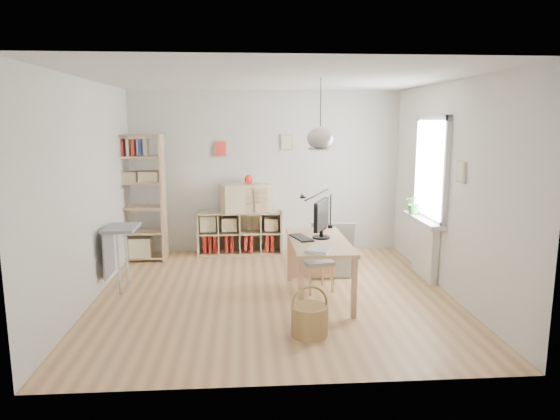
{
  "coord_description": "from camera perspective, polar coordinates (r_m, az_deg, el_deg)",
  "views": [
    {
      "loc": [
        -0.36,
        -6.12,
        2.2
      ],
      "look_at": [
        0.1,
        0.3,
        1.05
      ],
      "focal_mm": 32.0,
      "sensor_mm": 36.0,
      "label": 1
    }
  ],
  "objects": [
    {
      "name": "paper_tray",
      "position": [
        5.67,
        4.45,
        -4.55
      ],
      "size": [
        0.35,
        0.38,
        0.03
      ],
      "primitive_type": "cube",
      "rotation": [
        0.0,
        0.0,
        -0.42
      ],
      "color": "silver",
      "rests_on": "desk"
    },
    {
      "name": "red_vase",
      "position": [
        8.21,
        -3.62,
        3.5
      ],
      "size": [
        0.13,
        0.13,
        0.16
      ],
      "primitive_type": "ellipsoid",
      "color": "#A7120D",
      "rests_on": "drawer_chest"
    },
    {
      "name": "radiator",
      "position": [
        7.41,
        16.22,
        -4.34
      ],
      "size": [
        0.1,
        0.8,
        0.8
      ],
      "primitive_type": "cube",
      "color": "white",
      "rests_on": "ground"
    },
    {
      "name": "window_unit",
      "position": [
        7.23,
        16.93,
        4.53
      ],
      "size": [
        0.07,
        1.16,
        1.46
      ],
      "color": "white",
      "rests_on": "ground"
    },
    {
      "name": "yarn_ball",
      "position": [
        6.7,
        4.76,
        -1.68
      ],
      "size": [
        0.16,
        0.16,
        0.16
      ],
      "primitive_type": "sphere",
      "color": "#480911",
      "rests_on": "desk"
    },
    {
      "name": "keyboard",
      "position": [
        6.25,
        2.44,
        -3.19
      ],
      "size": [
        0.27,
        0.45,
        0.02
      ],
      "primitive_type": "cube",
      "rotation": [
        0.0,
        0.0,
        0.29
      ],
      "color": "black",
      "rests_on": "desk"
    },
    {
      "name": "potted_plant",
      "position": [
        7.52,
        15.2,
        0.78
      ],
      "size": [
        0.33,
        0.3,
        0.33
      ],
      "primitive_type": "imported",
      "rotation": [
        0.0,
        0.0,
        -0.17
      ],
      "color": "#2A712B",
      "rests_on": "windowsill"
    },
    {
      "name": "room_shell",
      "position": [
        6.04,
        4.61,
        8.21
      ],
      "size": [
        4.5,
        4.5,
        4.5
      ],
      "color": "white",
      "rests_on": "ground"
    },
    {
      "name": "wicker_basket",
      "position": [
        5.31,
        3.38,
        -12.34
      ],
      "size": [
        0.39,
        0.39,
        0.53
      ],
      "rotation": [
        0.0,
        0.0,
        0.16
      ],
      "color": "olive",
      "rests_on": "ground"
    },
    {
      "name": "monitor",
      "position": [
        6.24,
        4.76,
        -0.79
      ],
      "size": [
        0.27,
        0.53,
        0.48
      ],
      "rotation": [
        0.0,
        0.0,
        -0.41
      ],
      "color": "black",
      "rests_on": "desk"
    },
    {
      "name": "side_table",
      "position": [
        6.86,
        -18.18,
        -3.29
      ],
      "size": [
        0.4,
        0.55,
        0.85
      ],
      "color": "gray",
      "rests_on": "ground"
    },
    {
      "name": "ground",
      "position": [
        6.51,
        -0.7,
        -9.61
      ],
      "size": [
        4.5,
        4.5,
        0.0
      ],
      "primitive_type": "plane",
      "color": "tan",
      "rests_on": "ground"
    },
    {
      "name": "drawer_chest",
      "position": [
        8.25,
        -3.95,
        1.38
      ],
      "size": [
        0.87,
        0.58,
        0.46
      ],
      "primitive_type": "cube",
      "rotation": [
        0.0,
        0.0,
        0.3
      ],
      "color": "tan",
      "rests_on": "cube_shelf"
    },
    {
      "name": "desk",
      "position": [
        6.23,
        4.44,
        -4.24
      ],
      "size": [
        0.7,
        1.5,
        0.75
      ],
      "color": "tan",
      "rests_on": "ground"
    },
    {
      "name": "cube_shelf",
      "position": [
        8.42,
        -4.76,
        -2.96
      ],
      "size": [
        1.4,
        0.38,
        0.72
      ],
      "color": "tan",
      "rests_on": "ground"
    },
    {
      "name": "storage_chest",
      "position": [
        7.39,
        6.19,
        -5.39
      ],
      "size": [
        0.75,
        0.83,
        0.7
      ],
      "rotation": [
        0.0,
        0.0,
        -0.14
      ],
      "color": "#B5B5B0",
      "rests_on": "ground"
    },
    {
      "name": "chair",
      "position": [
        6.6,
        4.06,
        -5.5
      ],
      "size": [
        0.45,
        0.45,
        0.75
      ],
      "rotation": [
        0.0,
        0.0,
        0.27
      ],
      "color": "gray",
      "rests_on": "ground"
    },
    {
      "name": "task_lamp",
      "position": [
        6.73,
        3.97,
        0.63
      ],
      "size": [
        0.47,
        0.17,
        0.5
      ],
      "color": "black",
      "rests_on": "desk"
    },
    {
      "name": "tall_bookshelf",
      "position": [
        8.17,
        -15.9,
        1.92
      ],
      "size": [
        0.8,
        0.38,
        2.0
      ],
      "color": "tan",
      "rests_on": "ground"
    },
    {
      "name": "windowsill",
      "position": [
        7.3,
        16.02,
        -1.09
      ],
      "size": [
        0.22,
        1.2,
        0.06
      ],
      "primitive_type": "cube",
      "color": "silver",
      "rests_on": "radiator"
    }
  ]
}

